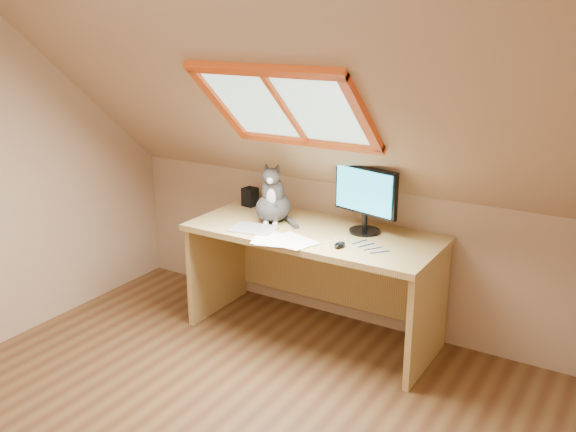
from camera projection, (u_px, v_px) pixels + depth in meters
The scene contains 9 objects.
room_shell at pixel (153, 181), 2.83m from camera, with size 3.52×3.52×2.41m.
desk at pixel (319, 260), 4.36m from camera, with size 1.68×0.74×0.77m.
monitor at pixel (365, 195), 4.11m from camera, with size 0.47×0.20×0.44m.
cat at pixel (273, 200), 4.37m from camera, with size 0.32×0.34×0.43m.
desk_speaker at pixel (250, 197), 4.75m from camera, with size 0.09×0.09×0.14m, color black.
graphics_tablet at pixel (253, 229), 4.24m from camera, with size 0.29×0.21×0.01m, color #B2B2B7.
mouse at pixel (340, 245), 3.93m from camera, with size 0.06×0.10×0.03m, color black.
papers at pixel (280, 239), 4.07m from camera, with size 0.35×0.30×0.01m.
cables at pixel (354, 245), 3.96m from camera, with size 0.51×0.26×0.01m.
Camera 1 is at (1.94, -2.13, 2.15)m, focal length 40.00 mm.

